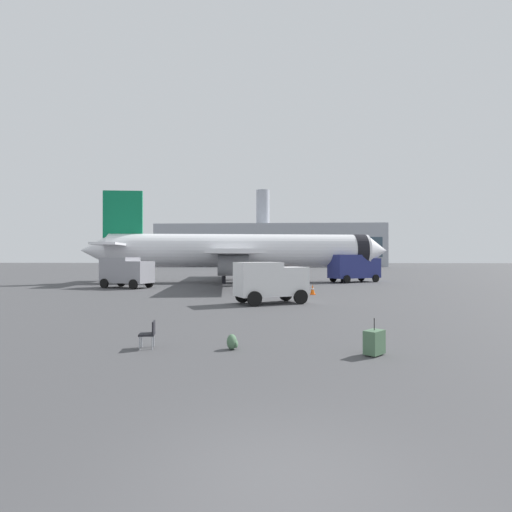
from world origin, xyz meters
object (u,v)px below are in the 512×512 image
object	(u,v)px
safety_cone_near	(110,278)
safety_cone_far	(291,279)
airplane_at_gate	(239,251)
service_truck	(126,271)
traveller_backpack	(232,342)
safety_cone_outer	(256,276)
safety_cone_mid	(313,290)
cargo_van	(270,280)
fuel_truck	(354,267)
rolling_suitcase	(374,342)
gate_chair	(149,333)

from	to	relation	value
safety_cone_near	safety_cone_far	world-z (taller)	safety_cone_near
airplane_at_gate	service_truck	bearing A→B (deg)	-136.50
traveller_backpack	safety_cone_far	bearing A→B (deg)	85.30
safety_cone_outer	traveller_backpack	bearing A→B (deg)	-87.64
safety_cone_mid	safety_cone_outer	size ratio (longest dim) A/B	1.00
cargo_van	safety_cone_mid	world-z (taller)	cargo_van
service_truck	safety_cone_near	xyz separation A→B (m)	(-6.10, 10.49, -1.21)
cargo_van	safety_cone_near	world-z (taller)	cargo_van
airplane_at_gate	fuel_truck	size ratio (longest dim) A/B	5.58
safety_cone_mid	rolling_suitcase	distance (m)	19.55
fuel_truck	safety_cone_mid	xyz separation A→B (m)	(-6.12, -16.22, -1.38)
airplane_at_gate	safety_cone_near	distance (m)	16.30
airplane_at_gate	traveller_backpack	world-z (taller)	airplane_at_gate
safety_cone_outer	safety_cone_mid	bearing A→B (deg)	-76.13
cargo_van	gate_chair	distance (m)	13.26
cargo_van	safety_cone_mid	size ratio (longest dim) A/B	6.10
service_truck	safety_cone_far	bearing A→B (deg)	33.73
safety_cone_outer	gate_chair	size ratio (longest dim) A/B	0.92
safety_cone_mid	rolling_suitcase	world-z (taller)	rolling_suitcase
fuel_truck	safety_cone_near	distance (m)	29.35
airplane_at_gate	safety_cone_far	world-z (taller)	airplane_at_gate
service_truck	safety_cone_near	distance (m)	12.19
safety_cone_outer	rolling_suitcase	distance (m)	43.54
service_truck	safety_cone_far	size ratio (longest dim) A/B	8.19
traveller_backpack	fuel_truck	bearing A→B (deg)	73.88
safety_cone_far	safety_cone_outer	distance (m)	8.38
service_truck	safety_cone_far	distance (m)	19.22
safety_cone_mid	traveller_backpack	bearing A→B (deg)	-102.08
cargo_van	safety_cone_mid	distance (m)	7.10
safety_cone_far	safety_cone_outer	size ratio (longest dim) A/B	0.81
airplane_at_gate	safety_cone_mid	distance (m)	17.25
service_truck	fuel_truck	size ratio (longest dim) A/B	0.82
cargo_van	traveller_backpack	xyz separation A→B (m)	(-0.90, -12.76, -1.22)
traveller_backpack	gate_chair	distance (m)	2.68
fuel_truck	gate_chair	distance (m)	37.51
safety_cone_outer	fuel_truck	bearing A→B (deg)	-31.61
service_truck	rolling_suitcase	bearing A→B (deg)	-55.86
airplane_at_gate	rolling_suitcase	size ratio (longest dim) A/B	32.50
service_truck	gate_chair	distance (m)	27.05
airplane_at_gate	cargo_van	size ratio (longest dim) A/B	7.40
fuel_truck	safety_cone_far	xyz separation A→B (m)	(-7.26, 0.40, -1.46)
cargo_van	airplane_at_gate	bearing A→B (deg)	100.76
fuel_truck	rolling_suitcase	distance (m)	36.28
service_truck	cargo_van	xyz separation A→B (m)	(13.92, -12.24, -0.16)
safety_cone_mid	traveller_backpack	xyz separation A→B (m)	(-4.07, -19.02, -0.16)
rolling_suitcase	safety_cone_outer	bearing A→B (deg)	97.98
fuel_truck	safety_cone_outer	world-z (taller)	fuel_truck
safety_cone_mid	safety_cone_far	size ratio (longest dim) A/B	1.24
airplane_at_gate	service_truck	xyz separation A→B (m)	(-9.82, -9.32, -2.05)
rolling_suitcase	traveller_backpack	size ratio (longest dim) A/B	2.29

